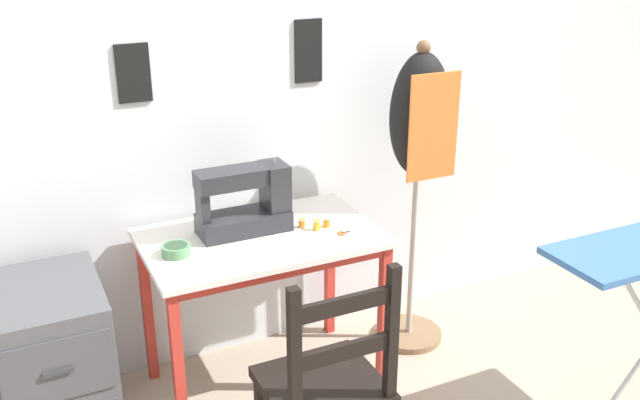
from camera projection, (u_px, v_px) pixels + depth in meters
name	position (u px, v px, depth m)	size (l,w,h in m)	color
wall_back	(226.00, 79.00, 2.96)	(10.00, 0.06, 2.55)	silver
sewing_table	(263.00, 257.00, 2.89)	(0.95, 0.59, 0.71)	silver
sewing_machine	(248.00, 201.00, 2.86)	(0.38, 0.17, 0.30)	#28282D
fabric_bowl	(176.00, 250.00, 2.69)	(0.11, 0.11, 0.04)	#56895B
scissors	(349.00, 232.00, 2.88)	(0.14, 0.05, 0.01)	silver
thread_spool_near_machine	(302.00, 223.00, 2.93)	(0.03, 0.03, 0.04)	orange
thread_spool_mid_table	(317.00, 225.00, 2.90)	(0.04, 0.04, 0.04)	yellow
thread_spool_far_edge	(327.00, 223.00, 2.93)	(0.04, 0.04, 0.04)	orange
wooden_chair	(326.00, 387.00, 2.41)	(0.40, 0.38, 0.90)	black
filing_cabinet	(55.00, 366.00, 2.68)	(0.40, 0.54, 0.65)	#4C4C51
dress_form	(419.00, 138.00, 3.09)	(0.32, 0.32, 1.43)	#846647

